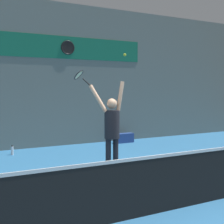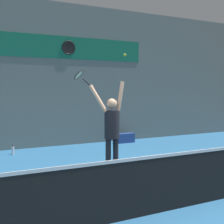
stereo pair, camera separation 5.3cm
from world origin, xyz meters
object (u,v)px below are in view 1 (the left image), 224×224
(water_bottle, at_px, (12,150))
(equipment_bag, at_px, (124,138))
(tennis_racket, at_px, (80,75))
(tennis_ball, at_px, (125,55))
(scoreboard_clock, at_px, (68,48))
(tennis_player, at_px, (112,127))

(water_bottle, distance_m, equipment_bag, 4.13)
(water_bottle, bearing_deg, tennis_racket, -69.73)
(tennis_racket, height_order, water_bottle, tennis_racket)
(tennis_ball, height_order, water_bottle, tennis_ball)
(tennis_racket, distance_m, tennis_ball, 1.15)
(water_bottle, xyz_separation_m, equipment_bag, (4.12, 0.31, 0.04))
(scoreboard_clock, distance_m, tennis_ball, 4.27)
(scoreboard_clock, distance_m, tennis_player, 4.72)
(equipment_bag, bearing_deg, tennis_ball, -119.87)
(scoreboard_clock, xyz_separation_m, tennis_racket, (-1.03, -3.68, -1.14))
(scoreboard_clock, height_order, water_bottle, scoreboard_clock)
(tennis_ball, bearing_deg, scoreboard_clock, 88.34)
(scoreboard_clock, relative_size, tennis_player, 0.23)
(tennis_ball, xyz_separation_m, equipment_bag, (2.14, 3.73, -2.61))
(tennis_racket, relative_size, water_bottle, 1.37)
(tennis_racket, relative_size, tennis_ball, 6.21)
(tennis_racket, bearing_deg, scoreboard_clock, 74.34)
(tennis_racket, xyz_separation_m, water_bottle, (-1.07, 2.89, -2.18))
(tennis_player, relative_size, equipment_bag, 3.18)
(water_bottle, bearing_deg, scoreboard_clock, 20.70)
(scoreboard_clock, xyz_separation_m, water_bottle, (-2.10, -0.79, -3.32))
(tennis_player, xyz_separation_m, water_bottle, (-1.71, 3.29, -0.99))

